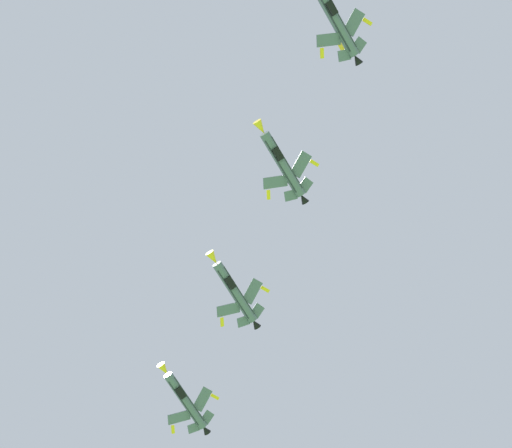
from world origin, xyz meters
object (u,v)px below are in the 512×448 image
at_px(fighter_jet_left_wing, 335,20).
at_px(fighter_jet_right_wing, 282,163).
at_px(fighter_jet_left_outer, 234,291).
at_px(fighter_jet_right_outer, 185,399).

bearing_deg(fighter_jet_left_wing, fighter_jet_right_wing, -40.86).
height_order(fighter_jet_left_wing, fighter_jet_left_outer, fighter_jet_left_outer).
distance_m(fighter_jet_left_wing, fighter_jet_left_outer, 48.20).
height_order(fighter_jet_left_wing, fighter_jet_right_wing, fighter_jet_right_wing).
xyz_separation_m(fighter_jet_left_wing, fighter_jet_left_outer, (-36.15, 31.84, 1.58)).
xyz_separation_m(fighter_jet_right_wing, fighter_jet_right_outer, (-36.27, 29.73, 0.68)).
xyz_separation_m(fighter_jet_left_wing, fighter_jet_right_wing, (-18.34, 16.47, 2.58)).
bearing_deg(fighter_jet_right_outer, fighter_jet_right_wing, 141.73).
bearing_deg(fighter_jet_right_outer, fighter_jet_left_wing, 140.84).
height_order(fighter_jet_left_wing, fighter_jet_right_outer, fighter_jet_right_outer).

